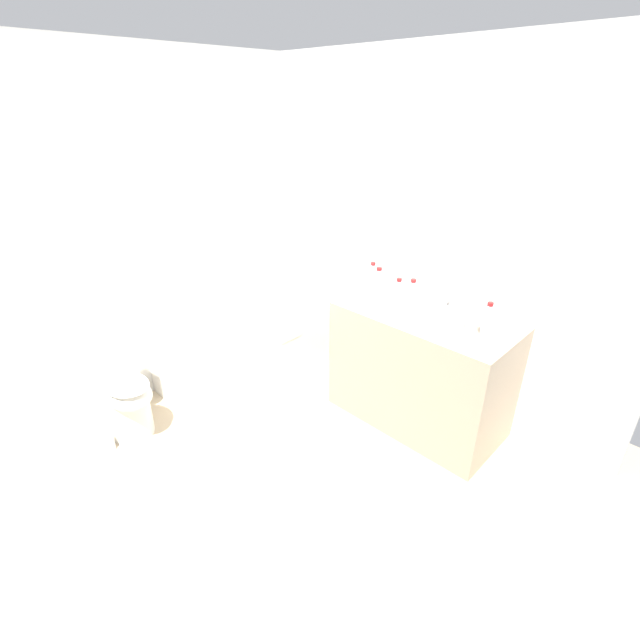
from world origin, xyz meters
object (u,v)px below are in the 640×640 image
object	(u,v)px
water_bottle_0	(378,284)
water_bottle_4	(412,294)
drinking_glass_0	(472,322)
bathtub	(250,342)
sink_basin	(434,315)
water_bottle_3	(398,293)
toilet_paper_roll	(106,444)
water_bottle_1	(372,279)
drinking_glass_1	(387,296)
water_bottle_2	(487,321)
sink_faucet	(448,306)
toilet	(123,394)

from	to	relation	value
water_bottle_0	water_bottle_4	distance (m)	0.26
drinking_glass_0	bathtub	bearing A→B (deg)	105.75
sink_basin	water_bottle_3	xyz separation A→B (m)	(0.02, 0.30, 0.06)
water_bottle_4	drinking_glass_0	bearing A→B (deg)	-92.97
bathtub	drinking_glass_0	distance (m)	1.85
drinking_glass_0	toilet_paper_roll	size ratio (longest dim) A/B	0.95
water_bottle_1	water_bottle_3	bearing A→B (deg)	-94.90
drinking_glass_0	drinking_glass_1	bearing A→B (deg)	91.78
water_bottle_2	sink_basin	bearing A→B (deg)	91.26
sink_faucet	water_bottle_0	xyz separation A→B (m)	(-0.16, 0.47, 0.08)
toilet	water_bottle_2	bearing A→B (deg)	36.22
water_bottle_0	drinking_glass_1	bearing A→B (deg)	-90.94
water_bottle_4	drinking_glass_1	size ratio (longest dim) A/B	2.36
water_bottle_1	water_bottle_4	distance (m)	0.34
drinking_glass_0	water_bottle_3	bearing A→B (deg)	90.87
toilet	water_bottle_4	distance (m)	2.11
water_bottle_2	drinking_glass_1	xyz separation A→B (m)	(0.00, 0.74, -0.06)
bathtub	water_bottle_4	size ratio (longest dim) A/B	7.09
sink_faucet	toilet_paper_roll	xyz separation A→B (m)	(-1.91, 1.38, -0.84)
sink_faucet	water_bottle_4	distance (m)	0.25
drinking_glass_1	sink_faucet	bearing A→B (deg)	-67.14
bathtub	water_bottle_3	size ratio (longest dim) A/B	7.45
water_bottle_0	water_bottle_1	world-z (taller)	water_bottle_1
sink_faucet	water_bottle_3	distance (m)	0.34
toilet	sink_faucet	xyz separation A→B (m)	(1.71, -1.45, 0.58)
sink_basin	water_bottle_0	distance (m)	0.48
toilet	water_bottle_4	world-z (taller)	water_bottle_4
sink_basin	water_bottle_1	world-z (taller)	water_bottle_1
drinking_glass_0	toilet_paper_roll	bearing A→B (deg)	137.36
water_bottle_3	drinking_glass_0	size ratio (longest dim) A/B	1.89
water_bottle_4	drinking_glass_0	xyz separation A→B (m)	(-0.02, -0.46, -0.04)
bathtub	water_bottle_1	distance (m)	1.21
sink_faucet	drinking_glass_0	world-z (taller)	drinking_glass_0
water_bottle_0	bathtub	bearing A→B (deg)	115.36
water_bottle_1	water_bottle_4	xyz separation A→B (m)	(0.01, -0.34, -0.02)
toilet	sink_basin	xyz separation A→B (m)	(1.53, -1.45, 0.57)
sink_basin	drinking_glass_1	bearing A→B (deg)	88.46
drinking_glass_0	sink_basin	bearing A→B (deg)	96.87
bathtub	toilet	bearing A→B (deg)	179.19
water_bottle_3	drinking_glass_0	xyz separation A→B (m)	(0.01, -0.55, -0.04)
water_bottle_0	water_bottle_2	world-z (taller)	water_bottle_0
bathtub	drinking_glass_1	bearing A→B (deg)	-66.56
water_bottle_4	toilet_paper_roll	xyz separation A→B (m)	(-1.79, 1.17, -0.90)
toilet	water_bottle_2	xyz separation A→B (m)	(1.54, -1.80, 0.65)
water_bottle_2	toilet_paper_roll	world-z (taller)	water_bottle_2
water_bottle_3	toilet_paper_roll	distance (m)	2.25
toilet	drinking_glass_1	world-z (taller)	drinking_glass_1
water_bottle_2	toilet_paper_roll	xyz separation A→B (m)	(-1.75, 1.73, -0.91)
water_bottle_4	water_bottle_0	bearing A→B (deg)	99.25
water_bottle_2	toilet_paper_roll	size ratio (longest dim) A/B	2.05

